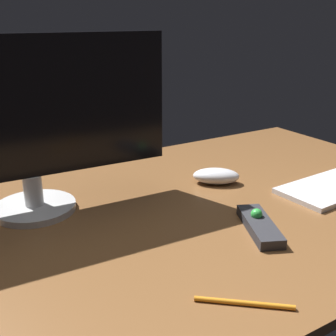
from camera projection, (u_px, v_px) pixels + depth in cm
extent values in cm
cube|color=brown|center=(185.00, 212.00, 95.36)|extent=(140.00, 84.00, 2.00)
cylinder|color=silver|center=(35.00, 208.00, 93.31)|extent=(17.54, 17.54, 1.45)
cylinder|color=silver|center=(33.00, 190.00, 91.92)|extent=(4.00, 4.00, 6.78)
cube|color=black|center=(24.00, 108.00, 85.88)|extent=(61.54, 5.87, 28.94)
ellipsoid|color=silver|center=(216.00, 176.00, 108.18)|extent=(13.23, 11.97, 3.87)
cube|color=#2D2D33|center=(260.00, 226.00, 84.64)|extent=(11.10, 16.62, 2.04)
sphere|color=green|center=(257.00, 214.00, 86.24)|extent=(2.37, 2.37, 2.37)
cylinder|color=orange|center=(244.00, 303.00, 62.94)|extent=(11.79, 10.05, 0.77)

